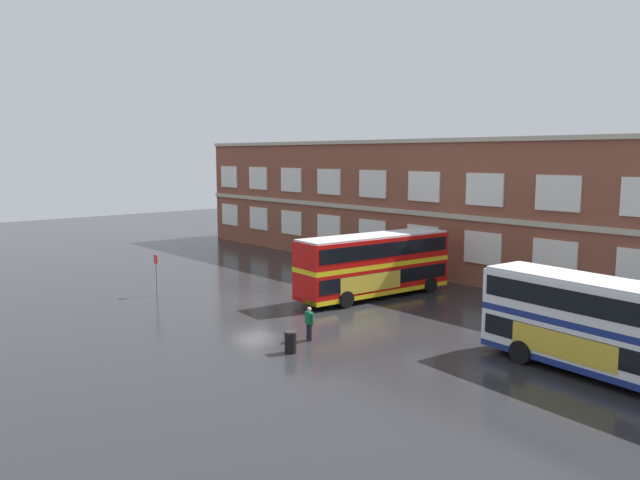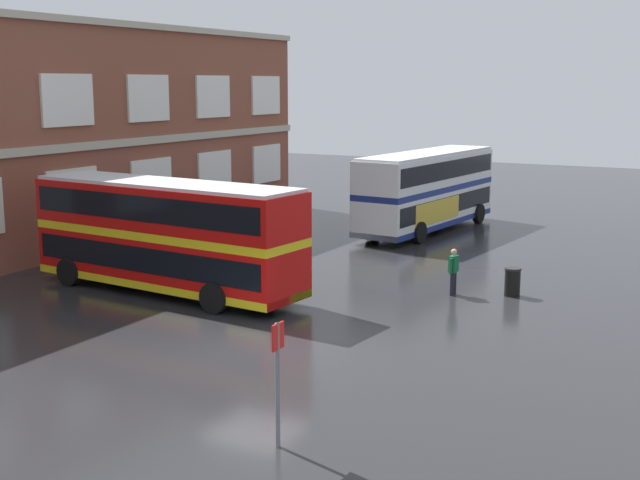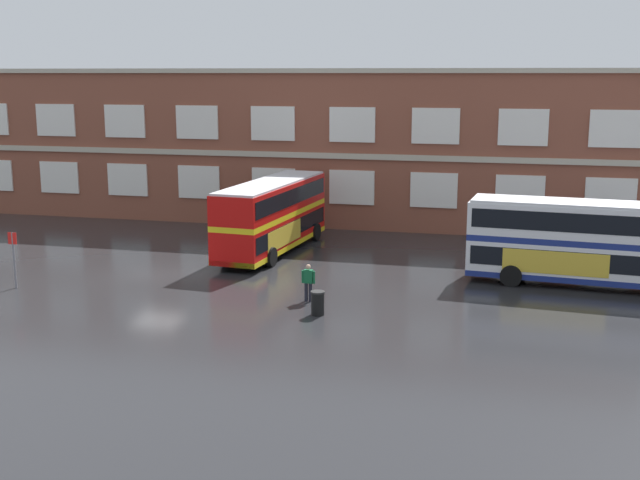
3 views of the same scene
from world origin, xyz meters
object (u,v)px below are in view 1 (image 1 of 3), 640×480
object	(u,v)px
waiting_passenger	(309,322)
bus_stand_flag	(156,271)
double_decker_middle	(610,328)
station_litter_bin	(290,342)
double_decker_near	(374,264)

from	to	relation	value
waiting_passenger	bus_stand_flag	distance (m)	14.16
double_decker_middle	bus_stand_flag	size ratio (longest dim) A/B	4.14
bus_stand_flag	station_litter_bin	xyz separation A→B (m)	(15.00, -0.73, -1.12)
double_decker_near	station_litter_bin	size ratio (longest dim) A/B	10.86
double_decker_middle	station_litter_bin	world-z (taller)	double_decker_middle
waiting_passenger	bus_stand_flag	xyz separation A→B (m)	(-14.09, -1.18, 0.70)
bus_stand_flag	double_decker_near	bearing A→B (deg)	47.78
bus_stand_flag	double_decker_middle	bearing A→B (deg)	14.91
double_decker_near	bus_stand_flag	world-z (taller)	double_decker_near
waiting_passenger	station_litter_bin	xyz separation A→B (m)	(0.91, -1.91, -0.41)
station_litter_bin	waiting_passenger	bearing A→B (deg)	115.51
bus_stand_flag	waiting_passenger	bearing A→B (deg)	4.77
station_litter_bin	double_decker_near	bearing A→B (deg)	116.04
bus_stand_flag	station_litter_bin	world-z (taller)	bus_stand_flag
double_decker_middle	waiting_passenger	distance (m)	13.55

